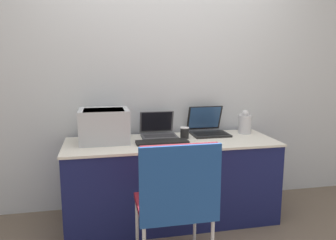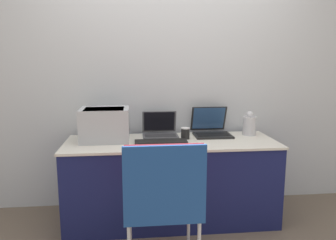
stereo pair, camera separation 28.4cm
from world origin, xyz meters
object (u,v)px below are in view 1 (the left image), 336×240
object	(u,v)px
laptop_right	(208,128)
metal_pitcher	(245,123)
coffee_cup	(185,133)
chair	(177,194)
laptop_left	(158,131)
external_keyboard	(162,142)
printer	(104,124)

from	to	relation	value
laptop_right	metal_pitcher	xyz separation A→B (m)	(0.35, -0.05, 0.04)
coffee_cup	chair	world-z (taller)	chair
chair	laptop_right	bearing A→B (deg)	61.35
coffee_cup	metal_pitcher	xyz separation A→B (m)	(0.62, 0.09, 0.05)
laptop_left	metal_pitcher	world-z (taller)	metal_pitcher
chair	metal_pitcher	bearing A→B (deg)	46.55
laptop_left	chair	distance (m)	1.01
laptop_right	external_keyboard	bearing A→B (deg)	-151.76
coffee_cup	chair	xyz separation A→B (m)	(-0.28, -0.86, -0.21)
external_keyboard	chair	distance (m)	0.75
laptop_left	chair	world-z (taller)	laptop_left
coffee_cup	metal_pitcher	size ratio (longest dim) A/B	0.45
printer	external_keyboard	world-z (taller)	printer
laptop_left	coffee_cup	bearing A→B (deg)	-31.45
printer	external_keyboard	size ratio (longest dim) A/B	0.94
laptop_right	printer	bearing A→B (deg)	-172.71
printer	laptop_left	bearing A→B (deg)	13.53
printer	metal_pitcher	bearing A→B (deg)	3.30
laptop_right	metal_pitcher	bearing A→B (deg)	-7.76
laptop_left	external_keyboard	world-z (taller)	laptop_left
external_keyboard	chair	xyz separation A→B (m)	(-0.05, -0.73, -0.16)
laptop_right	chair	distance (m)	1.15
external_keyboard	chair	size ratio (longest dim) A/B	0.48
printer	laptop_right	distance (m)	0.99
coffee_cup	metal_pitcher	bearing A→B (deg)	8.32
printer	coffee_cup	distance (m)	0.71
printer	laptop_right	world-z (taller)	printer
laptop_left	laptop_right	xyz separation A→B (m)	(0.48, 0.01, 0.01)
laptop_right	external_keyboard	world-z (taller)	laptop_right
laptop_left	printer	bearing A→B (deg)	-166.47
laptop_right	laptop_left	bearing A→B (deg)	-179.19
laptop_left	chair	size ratio (longest dim) A/B	0.35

